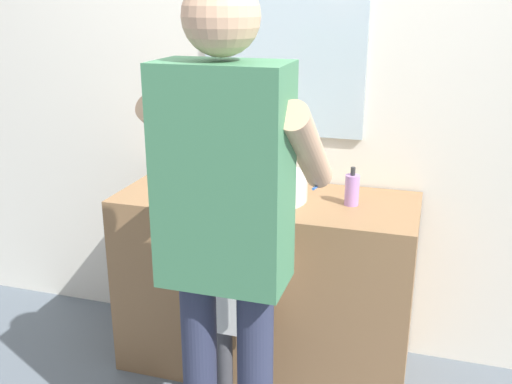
{
  "coord_description": "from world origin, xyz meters",
  "views": [
    {
      "loc": [
        0.67,
        -2.04,
        1.68
      ],
      "look_at": [
        0.0,
        0.15,
        0.91
      ],
      "focal_mm": 41.25,
      "sensor_mm": 36.0,
      "label": 1
    }
  ],
  "objects_px": {
    "toothbrush_cup": "(201,174)",
    "child_toddler": "(237,298)",
    "soap_bottle": "(352,190)",
    "adult_parent": "(226,209)"
  },
  "relations": [
    {
      "from": "toothbrush_cup",
      "to": "child_toddler",
      "type": "bearing_deg",
      "value": -54.94
    },
    {
      "from": "soap_bottle",
      "to": "adult_parent",
      "type": "distance_m",
      "value": 0.79
    },
    {
      "from": "adult_parent",
      "to": "toothbrush_cup",
      "type": "bearing_deg",
      "value": 117.51
    },
    {
      "from": "soap_bottle",
      "to": "child_toddler",
      "type": "bearing_deg",
      "value": -132.31
    },
    {
      "from": "toothbrush_cup",
      "to": "adult_parent",
      "type": "height_order",
      "value": "adult_parent"
    },
    {
      "from": "toothbrush_cup",
      "to": "child_toddler",
      "type": "relative_size",
      "value": 0.22
    },
    {
      "from": "adult_parent",
      "to": "child_toddler",
      "type": "bearing_deg",
      "value": 103.51
    },
    {
      "from": "soap_bottle",
      "to": "adult_parent",
      "type": "bearing_deg",
      "value": -112.47
    },
    {
      "from": "soap_bottle",
      "to": "adult_parent",
      "type": "relative_size",
      "value": 0.1
    },
    {
      "from": "child_toddler",
      "to": "adult_parent",
      "type": "height_order",
      "value": "adult_parent"
    }
  ]
}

